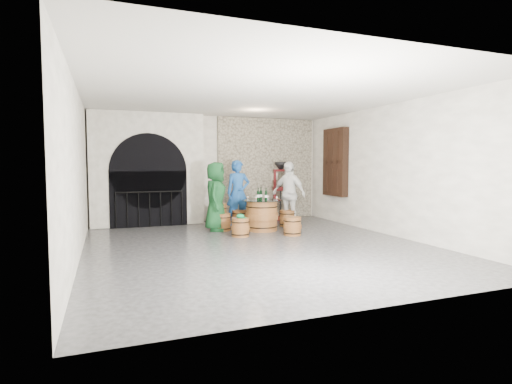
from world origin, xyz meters
name	(u,v)px	position (x,y,z in m)	size (l,w,h in m)	color
ground	(258,246)	(0.00, 0.00, 0.00)	(8.00, 8.00, 0.00)	#2B2B2D
wall_back	(211,169)	(0.00, 4.00, 1.60)	(8.00, 8.00, 0.00)	white
wall_front	(378,176)	(0.00, -4.00, 1.60)	(8.00, 8.00, 0.00)	white
wall_left	(77,172)	(-3.50, 0.00, 1.60)	(8.00, 8.00, 0.00)	white
wall_right	(392,170)	(3.50, 0.00, 1.60)	(8.00, 8.00, 0.00)	white
ceiling	(258,94)	(0.00, 0.00, 3.20)	(8.00, 8.00, 0.00)	beige
stone_facing_panel	(266,169)	(1.80, 3.94, 1.60)	(3.20, 0.12, 3.18)	#A19880
arched_opening	(148,170)	(-1.90, 3.74, 1.58)	(3.10, 0.60, 3.19)	white
shuttered_window	(335,162)	(3.38, 2.40, 1.80)	(0.23, 1.10, 2.00)	black
barrel_table	(262,215)	(0.80, 1.80, 0.40)	(1.05, 1.05, 0.81)	brown
barrel_stool_left	(223,222)	(-0.17, 2.14, 0.22)	(0.46, 0.46, 0.45)	brown
barrel_stool_far	(239,218)	(0.51, 2.79, 0.22)	(0.46, 0.46, 0.45)	brown
barrel_stool_right	(287,218)	(1.74, 2.23, 0.22)	(0.46, 0.46, 0.45)	brown
barrel_stool_near_right	(292,226)	(1.25, 0.87, 0.22)	(0.46, 0.46, 0.45)	brown
barrel_stool_near_left	(240,227)	(-0.01, 1.16, 0.22)	(0.46, 0.46, 0.45)	brown
green_cap	(241,216)	(0.00, 1.16, 0.49)	(0.24, 0.19, 0.11)	#0B7E41
person_green	(216,196)	(-0.34, 2.20, 0.90)	(0.88, 0.57, 1.80)	#12431E
person_blue	(238,193)	(0.49, 2.85, 0.93)	(0.68, 0.44, 1.86)	#1B4E97
person_white	(289,194)	(1.79, 2.25, 0.91)	(1.07, 0.44, 1.82)	white
wine_bottle_left	(258,195)	(0.72, 1.85, 0.94)	(0.08, 0.08, 0.32)	black
wine_bottle_center	(266,195)	(0.87, 1.67, 0.94)	(0.08, 0.08, 0.32)	black
wine_bottle_right	(261,195)	(0.83, 1.95, 0.94)	(0.08, 0.08, 0.32)	black
tasting_glass_a	(256,199)	(0.60, 1.69, 0.86)	(0.05, 0.05, 0.10)	#C56526
tasting_glass_b	(268,197)	(1.02, 1.92, 0.86)	(0.05, 0.05, 0.10)	#C56526
tasting_glass_c	(257,198)	(0.72, 1.98, 0.86)	(0.05, 0.05, 0.10)	#C56526
tasting_glass_d	(266,197)	(1.04, 2.06, 0.86)	(0.05, 0.05, 0.10)	#C56526
tasting_glass_e	(277,198)	(1.12, 1.55, 0.86)	(0.05, 0.05, 0.10)	#C56526
tasting_glass_f	(248,198)	(0.46, 1.93, 0.86)	(0.05, 0.05, 0.10)	#C56526
side_barrel	(219,215)	(-0.12, 2.73, 0.33)	(0.49, 0.49, 0.66)	brown
corking_press	(281,186)	(2.11, 3.51, 1.05)	(0.75, 0.45, 1.81)	#510D0F
control_box	(275,176)	(2.05, 3.86, 1.35)	(0.18, 0.10, 0.22)	silver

